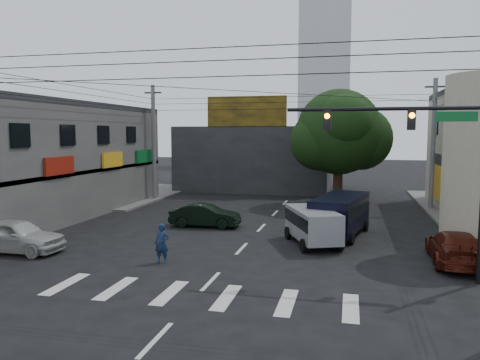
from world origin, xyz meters
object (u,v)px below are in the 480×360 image
(street_tree, at_px, (339,132))
(maroon_sedan, at_px, (455,247))
(utility_pole_far_left, at_px, (154,143))
(traffic_officer, at_px, (162,243))
(dark_sedan, at_px, (205,215))
(navy_van, at_px, (340,216))
(utility_pole_far_right, at_px, (433,145))
(traffic_gantry, at_px, (435,150))
(white_compact, at_px, (15,236))
(silver_minivan, at_px, (313,227))

(street_tree, distance_m, maroon_sedan, 16.95)
(street_tree, relative_size, utility_pole_far_left, 0.95)
(traffic_officer, bearing_deg, utility_pole_far_left, 111.87)
(utility_pole_far_left, bearing_deg, maroon_sedan, -36.17)
(dark_sedan, xyz_separation_m, navy_van, (7.66, -0.61, 0.39))
(traffic_officer, bearing_deg, navy_van, 42.12)
(street_tree, bearing_deg, utility_pole_far_left, -176.05)
(utility_pole_far_right, relative_size, maroon_sedan, 1.91)
(navy_van, bearing_deg, dark_sedan, 98.05)
(traffic_gantry, bearing_deg, dark_sedan, 145.62)
(traffic_gantry, xyz_separation_m, utility_pole_far_right, (2.68, 17.00, -0.23))
(utility_pole_far_right, xyz_separation_m, white_compact, (-20.38, -17.00, -3.83))
(traffic_gantry, height_order, navy_van, traffic_gantry)
(maroon_sedan, height_order, silver_minivan, silver_minivan)
(white_compact, bearing_deg, utility_pole_far_left, 2.65)
(street_tree, distance_m, utility_pole_far_right, 6.63)
(silver_minivan, bearing_deg, dark_sedan, 42.52)
(silver_minivan, distance_m, navy_van, 2.72)
(utility_pole_far_right, xyz_separation_m, traffic_officer, (-13.20, -17.11, -3.77))
(street_tree, height_order, traffic_gantry, street_tree)
(traffic_gantry, relative_size, utility_pole_far_right, 0.78)
(traffic_gantry, bearing_deg, navy_van, 116.00)
(street_tree, distance_m, utility_pole_far_left, 14.56)
(traffic_gantry, bearing_deg, traffic_officer, -179.41)
(utility_pole_far_right, bearing_deg, silver_minivan, -120.46)
(traffic_gantry, xyz_separation_m, utility_pole_far_left, (-18.32, 17.00, -0.23))
(street_tree, height_order, utility_pole_far_left, utility_pole_far_left)
(street_tree, distance_m, silver_minivan, 14.24)
(dark_sedan, bearing_deg, white_compact, 136.82)
(white_compact, bearing_deg, utility_pole_far_right, -49.61)
(street_tree, bearing_deg, navy_van, -87.77)
(street_tree, distance_m, navy_van, 11.90)
(utility_pole_far_right, distance_m, silver_minivan, 14.92)
(utility_pole_far_left, height_order, utility_pole_far_right, same)
(street_tree, bearing_deg, silver_minivan, -93.51)
(white_compact, relative_size, traffic_officer, 2.73)
(maroon_sedan, bearing_deg, utility_pole_far_left, -34.16)
(maroon_sedan, relative_size, navy_van, 0.86)
(street_tree, xyz_separation_m, dark_sedan, (-7.23, -10.44, -4.81))
(utility_pole_far_left, relative_size, silver_minivan, 2.08)
(dark_sedan, height_order, traffic_officer, traffic_officer)
(traffic_gantry, height_order, utility_pole_far_right, utility_pole_far_right)
(maroon_sedan, xyz_separation_m, traffic_officer, (-11.89, -2.71, 0.14))
(traffic_gantry, relative_size, navy_van, 1.29)
(traffic_gantry, relative_size, maroon_sedan, 1.50)
(silver_minivan, xyz_separation_m, traffic_officer, (-5.87, -4.66, -0.05))
(traffic_gantry, xyz_separation_m, dark_sedan, (-11.06, 7.57, -4.16))
(silver_minivan, bearing_deg, utility_pole_far_right, -52.76)
(traffic_gantry, distance_m, silver_minivan, 7.61)
(navy_van, bearing_deg, maroon_sedan, -119.85)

